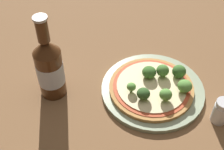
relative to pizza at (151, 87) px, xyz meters
name	(u,v)px	position (x,y,z in m)	size (l,w,h in m)	color
ground_plane	(150,85)	(0.02, 0.02, -0.02)	(3.00, 3.00, 0.00)	brown
plate	(153,90)	(0.01, 0.00, -0.01)	(0.26, 0.26, 0.01)	#93A384
pizza	(151,87)	(0.00, 0.00, 0.00)	(0.21, 0.21, 0.01)	#B77F42
broccoli_floret_0	(185,86)	(0.03, -0.07, 0.02)	(0.04, 0.04, 0.03)	#6B8E51
broccoli_floret_1	(166,95)	(-0.02, -0.05, 0.02)	(0.03, 0.03, 0.03)	#6B8E51
broccoli_floret_2	(131,87)	(-0.05, 0.03, 0.02)	(0.02, 0.02, 0.03)	#6B8E51
broccoli_floret_3	(163,70)	(0.04, 0.00, 0.03)	(0.03, 0.03, 0.03)	#6B8E51
broccoli_floret_4	(143,94)	(-0.05, -0.01, 0.02)	(0.03, 0.03, 0.03)	#6B8E51
broccoli_floret_5	(148,73)	(0.02, 0.02, 0.02)	(0.04, 0.04, 0.03)	#6B8E51
broccoli_floret_6	(179,71)	(0.07, -0.04, 0.02)	(0.03, 0.03, 0.03)	#6B8E51
beer_bottle	(50,67)	(-0.15, 0.20, 0.07)	(0.07, 0.07, 0.23)	#472814
pepper_shaker	(221,112)	(0.02, -0.17, 0.01)	(0.04, 0.04, 0.06)	silver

